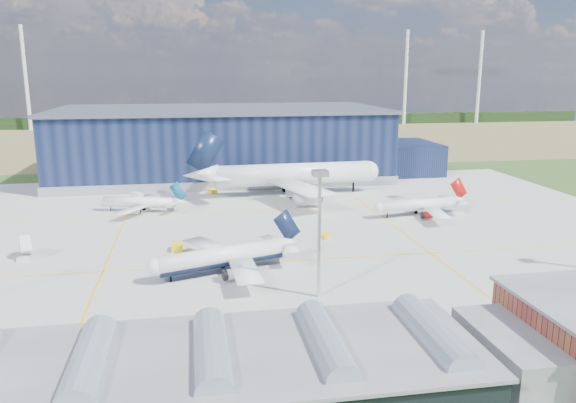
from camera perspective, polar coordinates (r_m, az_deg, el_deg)
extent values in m
plane|color=#2C4A1C|center=(128.41, -4.26, -4.83)|extent=(600.00, 600.00, 0.00)
cube|color=#969792|center=(137.92, -4.67, -3.56)|extent=(220.00, 160.00, 0.06)
cube|color=yellow|center=(118.95, -3.78, -6.25)|extent=(180.00, 0.40, 0.02)
cube|color=yellow|center=(161.96, -5.48, -1.05)|extent=(180.00, 0.40, 0.02)
cube|color=yellow|center=(138.69, -17.14, -3.99)|extent=(0.40, 120.00, 0.02)
cube|color=yellow|center=(146.73, 11.10, -2.72)|extent=(0.40, 120.00, 0.02)
cube|color=olive|center=(344.17, -7.89, 6.34)|extent=(600.00, 220.00, 0.01)
cube|color=black|center=(423.36, -8.31, 8.10)|extent=(600.00, 8.00, 8.00)
cylinder|color=white|center=(425.84, -25.09, 11.25)|extent=(2.40, 2.40, 70.00)
cylinder|color=white|center=(442.25, 11.87, 12.19)|extent=(2.40, 2.40, 70.00)
cylinder|color=white|center=(467.50, 18.88, 11.81)|extent=(2.40, 2.40, 70.00)
cube|color=#0F1834|center=(218.67, -6.78, 5.90)|extent=(120.00, 60.00, 25.00)
cube|color=gray|center=(220.27, -6.70, 3.08)|extent=(121.00, 61.00, 3.20)
cube|color=#4B5160|center=(217.47, -6.87, 9.30)|extent=(122.00, 62.00, 1.20)
cube|color=#0F1834|center=(229.98, 11.60, 4.43)|extent=(24.00, 30.00, 12.00)
cube|color=black|center=(71.61, -7.69, -17.54)|extent=(65.00, 22.00, 6.00)
cube|color=slate|center=(70.04, -7.78, -15.28)|extent=(66.00, 23.00, 0.50)
cube|color=slate|center=(82.70, 22.17, -14.03)|extent=(10.00, 18.00, 6.00)
cylinder|color=gray|center=(71.06, -19.55, -15.34)|extent=(4.40, 18.00, 4.40)
cylinder|color=gray|center=(69.95, -7.78, -15.14)|extent=(4.40, 18.00, 4.40)
cylinder|color=gray|center=(71.61, 3.85, -14.34)|extent=(4.40, 18.00, 4.40)
cylinder|color=gray|center=(75.86, 14.46, -13.10)|extent=(4.40, 18.00, 4.40)
cylinder|color=silver|center=(98.34, 3.19, -3.71)|extent=(0.70, 0.70, 22.00)
cube|color=silver|center=(95.67, 3.27, 2.90)|extent=(2.60, 2.60, 1.00)
cube|color=yellow|center=(129.12, -11.15, -4.56)|extent=(2.57, 4.02, 1.63)
cube|color=yellow|center=(135.96, 3.74, -3.52)|extent=(3.34, 3.42, 1.24)
cube|color=silver|center=(89.70, 5.76, -12.24)|extent=(5.37, 3.37, 2.17)
cube|color=silver|center=(172.70, 2.85, 0.07)|extent=(2.38, 3.17, 1.25)
cube|color=silver|center=(173.61, 12.62, -0.03)|extent=(4.70, 4.26, 2.01)
cube|color=yellow|center=(187.84, -7.69, 1.05)|extent=(3.16, 3.78, 1.42)
cube|color=silver|center=(188.64, -15.14, 0.73)|extent=(3.36, 3.07, 1.21)
cube|color=silver|center=(134.16, -25.08, -4.51)|extent=(3.76, 5.77, 3.43)
imported|color=#99999E|center=(90.79, 15.09, -12.72)|extent=(3.35, 2.25, 1.04)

